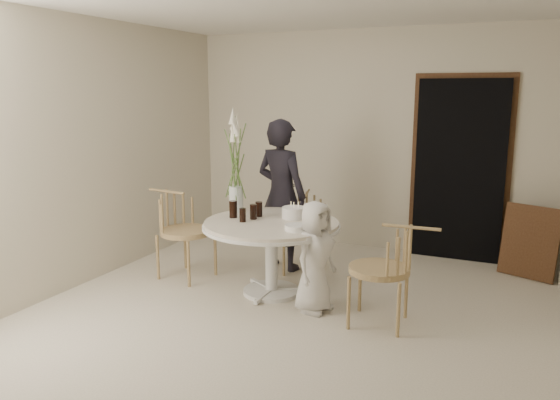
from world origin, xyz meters
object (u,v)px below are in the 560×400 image
at_px(table, 271,233).
at_px(chair_left, 176,221).
at_px(boy, 315,257).
at_px(flower_vase, 236,166).
at_px(birthday_cake, 294,213).
at_px(chair_right, 395,260).
at_px(chair_far, 305,220).
at_px(girl, 281,195).

height_order(table, chair_left, chair_left).
relative_size(table, boy, 1.31).
relative_size(chair_left, boy, 0.92).
xyz_separation_m(chair_left, boy, (1.69, -0.30, -0.09)).
height_order(table, flower_vase, flower_vase).
height_order(chair_left, birthday_cake, chair_left).
height_order(chair_right, flower_vase, flower_vase).
relative_size(table, chair_far, 1.56).
relative_size(chair_far, flower_vase, 0.79).
xyz_separation_m(chair_right, boy, (-0.72, 0.03, -0.07)).
bearing_deg(chair_far, girl, -172.71).
relative_size(chair_right, girl, 0.54).
bearing_deg(chair_right, flower_vase, -108.28).
distance_m(chair_right, flower_vase, 1.93).
distance_m(table, chair_right, 1.29).
bearing_deg(flower_vase, chair_right, -15.22).
distance_m(chair_far, boy, 1.22).
height_order(chair_far, girl, girl).
distance_m(table, flower_vase, 0.81).
xyz_separation_m(chair_far, chair_right, (1.25, -1.13, 0.03)).
bearing_deg(table, flower_vase, 156.59).
bearing_deg(table, boy, -23.04).
distance_m(table, birthday_cake, 0.31).
height_order(birthday_cake, flower_vase, flower_vase).
bearing_deg(boy, girl, 50.65).
bearing_deg(girl, flower_vase, 75.49).
xyz_separation_m(chair_right, chair_left, (-2.41, 0.33, 0.02)).
relative_size(table, girl, 0.80).
bearing_deg(table, chair_left, 176.62).
distance_m(table, chair_left, 1.15).
distance_m(chair_right, girl, 1.83).
xyz_separation_m(girl, boy, (0.78, -0.99, -0.33)).
relative_size(chair_far, chair_left, 0.91).
relative_size(table, flower_vase, 1.24).
distance_m(chair_left, birthday_cake, 1.31).
xyz_separation_m(chair_far, boy, (0.53, -1.10, -0.04)).
distance_m(chair_far, birthday_cake, 0.71).
height_order(chair_right, chair_left, chair_left).
bearing_deg(flower_vase, girl, 63.87).
bearing_deg(flower_vase, chair_far, 51.58).
bearing_deg(chair_far, chair_right, -57.58).
bearing_deg(birthday_cake, chair_far, 101.44).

